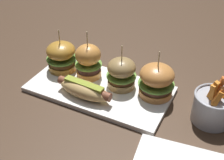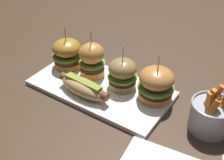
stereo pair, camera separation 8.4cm
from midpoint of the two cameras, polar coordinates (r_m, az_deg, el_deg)
ground_plane at (r=0.89m, az=0.46°, el=-2.03°), size 3.00×3.00×0.00m
platter_main at (r=0.89m, az=0.46°, el=-1.68°), size 0.42×0.21×0.01m
hot_dog at (r=0.84m, az=-2.63°, el=-1.48°), size 0.17×0.07×0.05m
slider_far_left at (r=0.96m, az=-6.16°, el=5.12°), size 0.10×0.10×0.14m
slider_center_left at (r=0.91m, az=-1.25°, el=3.93°), size 0.08×0.08×0.15m
slider_center_right at (r=0.86m, az=4.84°, el=1.15°), size 0.09×0.09×0.14m
slider_far_right at (r=0.83m, az=11.41°, el=-0.78°), size 0.10×0.10×0.14m
fries_bucket at (r=0.80m, az=21.44°, el=-6.41°), size 0.11×0.11×0.14m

